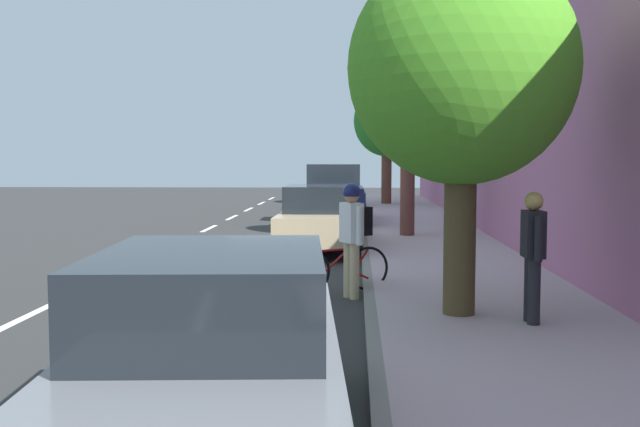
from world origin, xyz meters
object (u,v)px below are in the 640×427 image
street_tree_far_end (387,122)px  bicycle_at_curb (339,269)px  parked_pickup_dark_blue_mid (333,197)px  street_tree_mid_block (408,108)px  parked_sedan_white_far (333,192)px  parked_sedan_tan_second (320,218)px  street_tree_near_cyclist (462,70)px  cyclist_with_backpack (353,228)px  pedestrian_on_phone (533,250)px  parked_sedan_grey_nearest (212,359)px

street_tree_far_end → bicycle_at_curb: bearing=-94.3°
parked_pickup_dark_blue_mid → street_tree_mid_block: bearing=-65.5°
street_tree_mid_block → street_tree_far_end: size_ratio=0.88×
street_tree_far_end → parked_sedan_white_far: bearing=-139.5°
parked_sedan_tan_second → street_tree_far_end: bearing=82.0°
parked_pickup_dark_blue_mid → street_tree_near_cyclist: (2.07, -14.35, 2.37)m
street_tree_near_cyclist → street_tree_mid_block: street_tree_near_cyclist is taller
cyclist_with_backpack → street_tree_far_end: street_tree_far_end is taller
cyclist_with_backpack → pedestrian_on_phone: cyclist_with_backpack is taller
parked_sedan_grey_nearest → street_tree_mid_block: street_tree_mid_block is taller
cyclist_with_backpack → pedestrian_on_phone: 3.19m
parked_pickup_dark_blue_mid → street_tree_near_cyclist: bearing=-81.8°
cyclist_with_backpack → street_tree_near_cyclist: street_tree_near_cyclist is taller
parked_sedan_grey_nearest → parked_pickup_dark_blue_mid: 18.83m
parked_sedan_grey_nearest → street_tree_far_end: 28.01m
parked_sedan_white_far → cyclist_with_backpack: 19.50m
bicycle_at_curb → pedestrian_on_phone: size_ratio=1.01×
parked_pickup_dark_blue_mid → street_tree_far_end: street_tree_far_end is taller
parked_sedan_tan_second → bicycle_at_curb: (0.58, -5.45, -0.37)m
street_tree_far_end → street_tree_near_cyclist: bearing=-90.0°
parked_sedan_grey_nearest → street_tree_mid_block: 14.74m
cyclist_with_backpack → street_tree_mid_block: 8.45m
cyclist_with_backpack → parked_sedan_grey_nearest: bearing=-98.7°
parked_sedan_white_far → pedestrian_on_phone: size_ratio=2.81×
parked_sedan_grey_nearest → pedestrian_on_phone: 5.10m
bicycle_at_curb → pedestrian_on_phone: bearing=-48.7°
parked_sedan_tan_second → parked_sedan_white_far: (-0.14, 13.59, 0.00)m
parked_sedan_tan_second → street_tree_far_end: 15.99m
bicycle_at_curb → pedestrian_on_phone: pedestrian_on_phone is taller
parked_sedan_white_far → street_tree_far_end: bearing=40.5°
parked_sedan_white_far → street_tree_far_end: 4.26m
bicycle_at_curb → street_tree_far_end: bearing=85.7°
parked_pickup_dark_blue_mid → parked_sedan_white_far: parked_pickup_dark_blue_mid is taller
parked_sedan_grey_nearest → parked_sedan_white_far: (0.03, 25.78, 0.00)m
parked_sedan_tan_second → pedestrian_on_phone: size_ratio=2.75×
parked_pickup_dark_blue_mid → street_tree_far_end: bearing=76.9°
street_tree_near_cyclist → pedestrian_on_phone: (0.82, -0.49, -2.22)m
parked_sedan_grey_nearest → bicycle_at_curb: parked_sedan_grey_nearest is taller
parked_sedan_grey_nearest → bicycle_at_curb: bearing=83.7°
bicycle_at_curb → street_tree_near_cyclist: bearing=-54.8°
parked_pickup_dark_blue_mid → parked_sedan_grey_nearest: bearing=-90.8°
parked_pickup_dark_blue_mid → bicycle_at_curb: size_ratio=3.30×
street_tree_near_cyclist → pedestrian_on_phone: bearing=-30.7°
parked_sedan_tan_second → parked_pickup_dark_blue_mid: (0.11, 6.64, 0.15)m
street_tree_near_cyclist → parked_pickup_dark_blue_mid: bearing=98.2°
parked_sedan_tan_second → street_tree_far_end: street_tree_far_end is taller
street_tree_near_cyclist → pedestrian_on_phone: 2.42m
parked_sedan_tan_second → pedestrian_on_phone: 8.73m
cyclist_with_backpack → street_tree_far_end: size_ratio=0.34×
parked_sedan_tan_second → parked_pickup_dark_blue_mid: 6.64m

